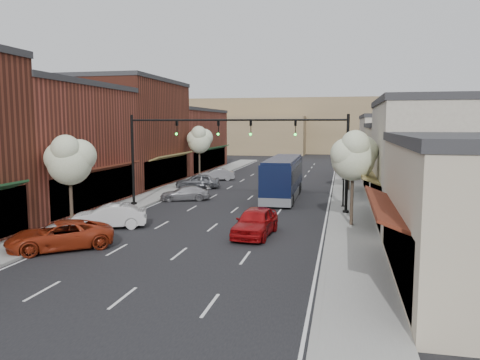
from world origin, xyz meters
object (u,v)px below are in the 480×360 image
Objects in this scene: tree_right_far at (350,149)px; tree_left_near at (70,159)px; coach_bus at (283,177)px; parked_car_a at (60,235)px; signal_mast_right at (313,148)px; parked_car_e at (216,175)px; signal_mast_left at (162,147)px; tree_left_far at (200,139)px; lamp_post_far at (344,154)px; lamp_post_near at (344,169)px; parked_car_c at (185,193)px; parked_car_d at (197,181)px; red_hatchback at (255,222)px; tree_right_near at (354,155)px; parked_car_b at (109,216)px.

tree_left_near is at bearing -129.69° from tree_right_far.
tree_left_near reaches higher than coach_bus.
tree_right_far is at bearing 110.77° from parked_car_a.
signal_mast_right reaches higher than parked_car_e.
tree_left_far is at bearing 98.35° from signal_mast_left.
lamp_post_far reaches higher than parked_car_e.
signal_mast_left is at bearing -20.45° from parked_car_e.
lamp_post_near is (2.18, 2.50, -1.62)m from signal_mast_right.
parked_car_a is (-0.53, -12.50, -3.91)m from signal_mast_left.
signal_mast_right reaches higher than lamp_post_far.
lamp_post_near is at bearing 66.22° from parked_car_c.
lamp_post_far is at bearing 68.84° from coach_bus.
tree_left_near is 26.00m from tree_left_far.
signal_mast_left reaches higher than tree_right_far.
parked_car_a is at bearing -86.04° from tree_left_far.
tree_left_far is 30.77m from parked_car_a.
tree_right_far is 15.92m from parked_car_e.
parked_car_a is 23.07m from parked_car_d.
coach_bus is 2.62× the size of parked_car_d.
coach_bus is 8.45m from parked_car_c.
tree_right_far reaches higher than parked_car_c.
tree_left_far is 1.29× the size of red_hatchback.
parked_car_c is (-13.39, 7.52, -3.86)m from tree_right_near.
lamp_post_near is at bearing 68.46° from red_hatchback.
signal_mast_right is 3.69m from lamp_post_near.
red_hatchback is at bearing 67.23° from parked_car_b.
signal_mast_right is 20.19m from lamp_post_far.
signal_mast_right reaches higher than lamp_post_near.
tree_left_near is at bearing -119.78° from lamp_post_far.
parked_car_c is at bearing 162.02° from signal_mast_right.
tree_left_near reaches higher than parked_car_d.
tree_right_far is 20.49m from red_hatchback.
coach_bus is at bearing -46.19° from tree_left_far.
red_hatchback is (8.58, -7.57, -3.81)m from signal_mast_left.
tree_right_far is 9.51m from lamp_post_near.
tree_right_near is 26.28m from parked_car_e.
tree_left_far is (-0.00, 26.00, 0.38)m from tree_left_near.
parked_car_d is (-14.00, -9.44, -2.27)m from lamp_post_far.
red_hatchback is (0.19, -14.03, -0.99)m from coach_bus.
parked_car_a is 1.27× the size of parked_car_e.
lamp_post_near is 6.52m from coach_bus.
tree_right_far is at bearing 102.85° from parked_car_c.
parked_car_d is at bearing 169.71° from parked_car_c.
red_hatchback is at bearing -2.28° from parked_car_e.
signal_mast_right is at bearing 123.91° from tree_right_near.
lamp_post_near is 13.11m from parked_car_c.
parked_car_e is at bearing 128.30° from coach_bus.
tree_right_near is at bearing -88.70° from lamp_post_far.
signal_mast_right is 8.88m from red_hatchback.
signal_mast_right reaches higher than coach_bus.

